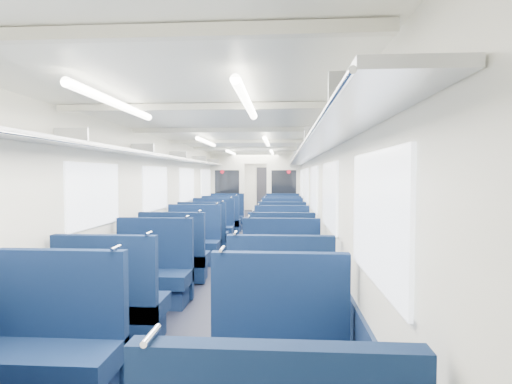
% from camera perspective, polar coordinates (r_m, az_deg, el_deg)
% --- Properties ---
extents(floor, '(2.80, 18.00, 0.01)m').
position_cam_1_polar(floor, '(10.01, -1.09, -7.09)').
color(floor, black).
rests_on(floor, ground).
extents(ceiling, '(2.80, 18.00, 0.01)m').
position_cam_1_polar(ceiling, '(9.89, -1.11, 6.46)').
color(ceiling, white).
rests_on(ceiling, wall_left).
extents(wall_left, '(0.02, 18.00, 2.35)m').
position_cam_1_polar(wall_left, '(10.10, -9.04, -0.33)').
color(wall_left, beige).
rests_on(wall_left, floor).
extents(dado_left, '(0.03, 17.90, 0.70)m').
position_cam_1_polar(dado_left, '(10.17, -8.93, -4.98)').
color(dado_left, '#121F3C').
rests_on(dado_left, floor).
extents(wall_right, '(0.02, 18.00, 2.35)m').
position_cam_1_polar(wall_right, '(9.86, 7.03, -0.38)').
color(wall_right, beige).
rests_on(wall_right, floor).
extents(dado_right, '(0.03, 17.90, 0.70)m').
position_cam_1_polar(dado_right, '(9.93, 6.92, -5.14)').
color(dado_right, '#121F3C').
rests_on(dado_right, floor).
extents(wall_far, '(2.80, 0.02, 2.35)m').
position_cam_1_polar(wall_far, '(18.86, 1.26, 0.99)').
color(wall_far, beige).
rests_on(wall_far, floor).
extents(luggage_rack_left, '(0.36, 17.40, 0.18)m').
position_cam_1_polar(luggage_rack_left, '(10.05, -8.03, 4.22)').
color(luggage_rack_left, '#B2B5BA').
rests_on(luggage_rack_left, wall_left).
extents(luggage_rack_right, '(0.36, 17.40, 0.18)m').
position_cam_1_polar(luggage_rack_right, '(9.84, 5.97, 4.27)').
color(luggage_rack_right, '#B2B5BA').
rests_on(luggage_rack_right, wall_right).
extents(windows, '(2.78, 15.60, 0.75)m').
position_cam_1_polar(windows, '(9.41, -1.34, 0.99)').
color(windows, white).
rests_on(windows, wall_left).
extents(ceiling_fittings, '(2.70, 16.06, 0.11)m').
position_cam_1_polar(ceiling_fittings, '(9.63, -1.24, 6.20)').
color(ceiling_fittings, silver).
rests_on(ceiling_fittings, ceiling).
extents(end_door, '(0.75, 0.06, 2.00)m').
position_cam_1_polar(end_door, '(18.80, 1.25, 0.45)').
color(end_door, black).
rests_on(end_door, floor).
extents(bulkhead, '(2.80, 0.10, 2.35)m').
position_cam_1_polar(bulkhead, '(12.42, -0.08, 0.49)').
color(bulkhead, silver).
rests_on(bulkhead, floor).
extents(seat_2, '(1.01, 0.56, 1.13)m').
position_cam_1_polar(seat_2, '(3.51, -26.86, -19.85)').
color(seat_2, '#0F2248').
rests_on(seat_2, floor).
extents(seat_3, '(1.01, 0.56, 1.13)m').
position_cam_1_polar(seat_3, '(3.08, 3.36, -22.87)').
color(seat_3, '#0F2248').
rests_on(seat_3, floor).
extents(seat_4, '(1.01, 0.56, 1.13)m').
position_cam_1_polar(seat_4, '(4.36, -19.75, -15.25)').
color(seat_4, '#0F2248').
rests_on(seat_4, floor).
extents(seat_5, '(1.01, 0.56, 1.13)m').
position_cam_1_polar(seat_5, '(4.11, 3.50, -16.22)').
color(seat_5, '#0F2248').
rests_on(seat_5, floor).
extents(seat_6, '(1.01, 0.56, 1.13)m').
position_cam_1_polar(seat_6, '(5.47, -14.48, -11.54)').
color(seat_6, '#0F2248').
rests_on(seat_6, floor).
extents(seat_7, '(1.01, 0.56, 1.13)m').
position_cam_1_polar(seat_7, '(5.27, 3.58, -12.00)').
color(seat_7, '#0F2248').
rests_on(seat_7, floor).
extents(seat_8, '(1.01, 0.56, 1.13)m').
position_cam_1_polar(seat_8, '(6.47, -11.46, -9.32)').
color(seat_8, '#0F2248').
rests_on(seat_8, floor).
extents(seat_9, '(1.01, 0.56, 1.13)m').
position_cam_1_polar(seat_9, '(6.31, 3.62, -9.57)').
color(seat_9, '#0F2248').
rests_on(seat_9, floor).
extents(seat_10, '(1.01, 0.56, 1.13)m').
position_cam_1_polar(seat_10, '(7.72, -8.86, -7.38)').
color(seat_10, '#0F2248').
rests_on(seat_10, floor).
extents(seat_11, '(1.01, 0.56, 1.13)m').
position_cam_1_polar(seat_11, '(7.39, 3.66, -7.80)').
color(seat_11, '#0F2248').
rests_on(seat_11, floor).
extents(seat_12, '(1.01, 0.56, 1.13)m').
position_cam_1_polar(seat_12, '(8.62, -7.48, -6.33)').
color(seat_12, '#0F2248').
rests_on(seat_12, floor).
extents(seat_13, '(1.01, 0.56, 1.13)m').
position_cam_1_polar(seat_13, '(8.63, 3.68, -6.30)').
color(seat_13, '#0F2248').
rests_on(seat_13, floor).
extents(seat_14, '(1.01, 0.56, 1.13)m').
position_cam_1_polar(seat_14, '(9.74, -6.15, -5.31)').
color(seat_14, '#0F2248').
rests_on(seat_14, floor).
extents(seat_15, '(1.01, 0.56, 1.13)m').
position_cam_1_polar(seat_15, '(9.78, 3.70, -5.27)').
color(seat_15, '#0F2248').
rests_on(seat_15, floor).
extents(seat_16, '(1.01, 0.56, 1.13)m').
position_cam_1_polar(seat_16, '(11.05, -4.94, -4.38)').
color(seat_16, '#0F2248').
rests_on(seat_16, floor).
extents(seat_17, '(1.01, 0.56, 1.13)m').
position_cam_1_polar(seat_17, '(10.87, 3.72, -4.49)').
color(seat_17, '#0F2248').
rests_on(seat_17, floor).
extents(seat_18, '(1.01, 0.56, 1.13)m').
position_cam_1_polar(seat_18, '(12.12, -4.16, -3.77)').
color(seat_18, '#0F2248').
rests_on(seat_18, floor).
extents(seat_19, '(1.01, 0.56, 1.13)m').
position_cam_1_polar(seat_19, '(12.07, 3.73, -3.79)').
color(seat_19, '#0F2248').
rests_on(seat_19, floor).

